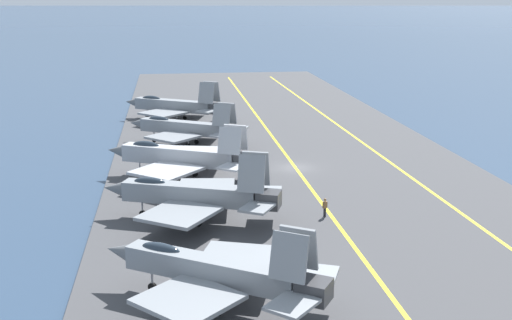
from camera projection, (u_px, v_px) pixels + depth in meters
The scene contains 10 objects.
ground_plane at pixel (295, 171), 72.84m from camera, with size 2000.00×2000.00×0.00m, color #2D425B.
carrier_deck at pixel (295, 169), 72.79m from camera, with size 179.25×41.62×0.40m, color #424244.
deck_stripe_foul_line at pixel (392, 164), 74.24m from camera, with size 161.33×0.36×0.01m, color yellow.
deck_stripe_centerline at pixel (295, 167), 72.74m from camera, with size 161.33×0.36×0.01m, color yellow.
parked_jet_nearest at pixel (216, 271), 40.04m from camera, with size 12.80×15.23×5.96m.
parked_jet_second at pixel (194, 194), 55.06m from camera, with size 13.49×16.00×6.41m.
parked_jet_third at pixel (182, 156), 67.59m from camera, with size 14.25×16.83×6.16m.
parked_jet_fourth at pixel (187, 128), 82.71m from camera, with size 13.00×15.89×5.88m.
parked_jet_fifth at pixel (176, 106), 98.81m from camera, with size 13.74×16.83×6.34m.
crew_brown_vest at pixel (325, 207), 56.53m from camera, with size 0.43×0.46×1.71m.
Camera 1 is at (-68.90, 13.94, 19.64)m, focal length 45.00 mm.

